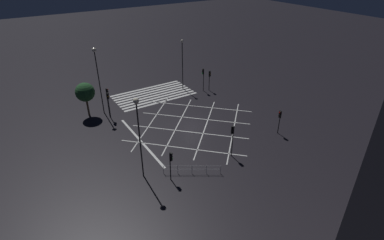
{
  "coord_description": "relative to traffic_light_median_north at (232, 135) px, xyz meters",
  "views": [
    {
      "loc": [
        19.27,
        30.16,
        20.79
      ],
      "look_at": [
        0.0,
        0.0,
        0.76
      ],
      "focal_mm": 28.0,
      "sensor_mm": 36.0,
      "label": 1
    }
  ],
  "objects": [
    {
      "name": "ground_plane",
      "position": [
        -0.02,
        -8.5,
        -2.85
      ],
      "size": [
        200.0,
        200.0,
        0.0
      ],
      "primitive_type": "plane",
      "color": "black"
    },
    {
      "name": "road_markings",
      "position": [
        0.39,
        -16.94,
        -2.84
      ],
      "size": [
        19.37,
        25.05,
        0.01
      ],
      "color": "silver",
      "rests_on": "ground_plane"
    },
    {
      "name": "traffic_light_median_north",
      "position": [
        0.0,
        0.0,
        0.0
      ],
      "size": [
        0.36,
        0.39,
        3.98
      ],
      "rotation": [
        0.0,
        0.0,
        -1.57
      ],
      "color": "black",
      "rests_on": "ground_plane"
    },
    {
      "name": "traffic_light_nw_main",
      "position": [
        -8.26,
        -0.57,
        -0.46
      ],
      "size": [
        0.39,
        0.36,
        3.33
      ],
      "color": "black",
      "rests_on": "ground_plane"
    },
    {
      "name": "traffic_light_sw_main",
      "position": [
        -7.85,
        -17.28,
        0.02
      ],
      "size": [
        0.39,
        0.36,
        4.01
      ],
      "color": "black",
      "rests_on": "ground_plane"
    },
    {
      "name": "traffic_light_se_cross",
      "position": [
        8.79,
        -16.35,
        0.03
      ],
      "size": [
        0.36,
        0.39,
        4.03
      ],
      "rotation": [
        0.0,
        0.0,
        1.57
      ],
      "color": "black",
      "rests_on": "ground_plane"
    },
    {
      "name": "traffic_light_ne_main",
      "position": [
        7.93,
        -0.04,
        -0.41
      ],
      "size": [
        0.39,
        0.36,
        3.41
      ],
      "rotation": [
        0.0,
        0.0,
        3.14
      ],
      "color": "black",
      "rests_on": "ground_plane"
    },
    {
      "name": "traffic_light_sw_cross",
      "position": [
        -8.91,
        -16.87,
        -0.31
      ],
      "size": [
        0.36,
        0.39,
        3.53
      ],
      "rotation": [
        0.0,
        0.0,
        1.57
      ],
      "color": "black",
      "rests_on": "ground_plane"
    },
    {
      "name": "traffic_light_se_main",
      "position": [
        8.67,
        -16.93,
        0.29
      ],
      "size": [
        0.39,
        0.36,
        4.41
      ],
      "rotation": [
        0.0,
        0.0,
        3.14
      ],
      "color": "black",
      "rests_on": "ground_plane"
    },
    {
      "name": "street_lamp_east",
      "position": [
        9.06,
        -18.62,
        4.33
      ],
      "size": [
        0.59,
        0.59,
        9.75
      ],
      "color": "black",
      "rests_on": "ground_plane"
    },
    {
      "name": "street_lamp_west",
      "position": [
        10.2,
        -2.12,
        3.82
      ],
      "size": [
        0.56,
        0.56,
        9.15
      ],
      "color": "black",
      "rests_on": "ground_plane"
    },
    {
      "name": "street_lamp_far",
      "position": [
        -5.51,
        -20.07,
        2.83
      ],
      "size": [
        0.46,
        0.46,
        8.56
      ],
      "color": "black",
      "rests_on": "ground_plane"
    },
    {
      "name": "street_tree_near",
      "position": [
        11.17,
        -18.89,
        0.84
      ],
      "size": [
        2.7,
        2.7,
        5.06
      ],
      "color": "brown",
      "rests_on": "ground_plane"
    },
    {
      "name": "pedestrian_railing",
      "position": [
        5.62,
        0.33,
        -2.17
      ],
      "size": [
        5.21,
        3.34,
        1.05
      ],
      "rotation": [
        0.0,
        0.0,
        2.57
      ],
      "color": "#9EA0A5",
      "rests_on": "ground_plane"
    }
  ]
}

